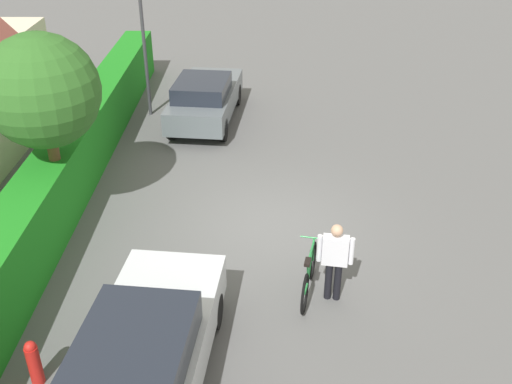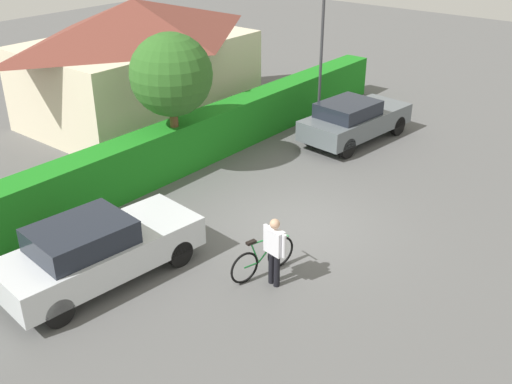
{
  "view_description": "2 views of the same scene",
  "coord_description": "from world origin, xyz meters",
  "px_view_note": "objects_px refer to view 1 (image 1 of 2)",
  "views": [
    {
      "loc": [
        -10.71,
        0.15,
        6.96
      ],
      "look_at": [
        -0.53,
        0.25,
        1.15
      ],
      "focal_mm": 41.45,
      "sensor_mm": 36.0,
      "label": 1
    },
    {
      "loc": [
        -10.69,
        -7.42,
        7.39
      ],
      "look_at": [
        -1.39,
        0.14,
        1.39
      ],
      "focal_mm": 42.03,
      "sensor_mm": 36.0,
      "label": 2
    }
  ],
  "objects_px": {
    "tree_kerbside": "(42,92)",
    "bicycle": "(309,275)",
    "person_rider": "(335,257)",
    "street_lamp": "(141,15)",
    "parked_car_near": "(144,356)",
    "parked_car_far": "(205,98)",
    "fire_hydrant": "(34,362)"
  },
  "relations": [
    {
      "from": "person_rider",
      "to": "tree_kerbside",
      "type": "distance_m",
      "value": 6.47
    },
    {
      "from": "bicycle",
      "to": "fire_hydrant",
      "type": "distance_m",
      "value": 4.76
    },
    {
      "from": "person_rider",
      "to": "fire_hydrant",
      "type": "bearing_deg",
      "value": 113.34
    },
    {
      "from": "street_lamp",
      "to": "person_rider",
      "type": "bearing_deg",
      "value": -151.53
    },
    {
      "from": "street_lamp",
      "to": "fire_hydrant",
      "type": "height_order",
      "value": "street_lamp"
    },
    {
      "from": "person_rider",
      "to": "tree_kerbside",
      "type": "relative_size",
      "value": 0.38
    },
    {
      "from": "bicycle",
      "to": "person_rider",
      "type": "xyz_separation_m",
      "value": [
        -0.15,
        -0.42,
        0.51
      ]
    },
    {
      "from": "parked_car_near",
      "to": "fire_hydrant",
      "type": "height_order",
      "value": "parked_car_near"
    },
    {
      "from": "parked_car_near",
      "to": "tree_kerbside",
      "type": "height_order",
      "value": "tree_kerbside"
    },
    {
      "from": "parked_car_far",
      "to": "person_rider",
      "type": "height_order",
      "value": "person_rider"
    },
    {
      "from": "parked_car_far",
      "to": "fire_hydrant",
      "type": "bearing_deg",
      "value": 170.42
    },
    {
      "from": "parked_car_far",
      "to": "fire_hydrant",
      "type": "height_order",
      "value": "parked_car_far"
    },
    {
      "from": "parked_car_far",
      "to": "person_rider",
      "type": "xyz_separation_m",
      "value": [
        -8.13,
        -2.94,
        0.16
      ]
    },
    {
      "from": "parked_car_far",
      "to": "street_lamp",
      "type": "xyz_separation_m",
      "value": [
        0.55,
        1.76,
        2.27
      ]
    },
    {
      "from": "person_rider",
      "to": "tree_kerbside",
      "type": "bearing_deg",
      "value": 65.05
    },
    {
      "from": "parked_car_near",
      "to": "tree_kerbside",
      "type": "bearing_deg",
      "value": 28.7
    },
    {
      "from": "person_rider",
      "to": "parked_car_far",
      "type": "bearing_deg",
      "value": 19.92
    },
    {
      "from": "parked_car_far",
      "to": "street_lamp",
      "type": "bearing_deg",
      "value": 72.65
    },
    {
      "from": "parked_car_near",
      "to": "fire_hydrant",
      "type": "distance_m",
      "value": 1.76
    },
    {
      "from": "parked_car_near",
      "to": "street_lamp",
      "type": "bearing_deg",
      "value": 9.2
    },
    {
      "from": "bicycle",
      "to": "parked_car_far",
      "type": "bearing_deg",
      "value": 17.58
    },
    {
      "from": "bicycle",
      "to": "street_lamp",
      "type": "relative_size",
      "value": 0.36
    },
    {
      "from": "bicycle",
      "to": "tree_kerbside",
      "type": "relative_size",
      "value": 0.41
    },
    {
      "from": "parked_car_near",
      "to": "person_rider",
      "type": "height_order",
      "value": "person_rider"
    },
    {
      "from": "parked_car_far",
      "to": "bicycle",
      "type": "xyz_separation_m",
      "value": [
        -7.98,
        -2.53,
        -0.35
      ]
    },
    {
      "from": "parked_car_near",
      "to": "street_lamp",
      "type": "xyz_separation_m",
      "value": [
        10.88,
        1.76,
        2.26
      ]
    },
    {
      "from": "parked_car_far",
      "to": "fire_hydrant",
      "type": "relative_size",
      "value": 5.27
    },
    {
      "from": "parked_car_far",
      "to": "tree_kerbside",
      "type": "height_order",
      "value": "tree_kerbside"
    },
    {
      "from": "parked_car_near",
      "to": "parked_car_far",
      "type": "relative_size",
      "value": 1.04
    },
    {
      "from": "street_lamp",
      "to": "tree_kerbside",
      "type": "height_order",
      "value": "street_lamp"
    },
    {
      "from": "tree_kerbside",
      "to": "bicycle",
      "type": "bearing_deg",
      "value": -115.37
    },
    {
      "from": "person_rider",
      "to": "street_lamp",
      "type": "relative_size",
      "value": 0.33
    }
  ]
}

